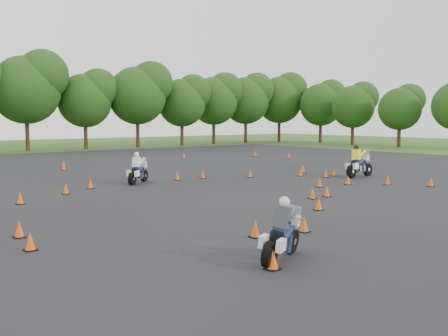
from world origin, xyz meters
TOP-DOWN VIEW (x-y plane):
  - ground at (0.00, 0.00)m, footprint 140.00×140.00m
  - asphalt_pad at (0.00, 6.00)m, footprint 62.00×62.00m
  - treeline at (1.04, 35.43)m, footprint 87.07×32.47m
  - traffic_cones at (-0.36, 5.76)m, footprint 36.66×33.04m
  - rider_grey at (-5.05, -4.56)m, footprint 2.06×1.36m
  - rider_yellow at (10.42, 4.72)m, footprint 2.45×0.94m
  - rider_white at (-0.87, 10.03)m, footprint 2.05×1.78m

SIDE VIEW (x-z plane):
  - ground at x=0.00m, z-range 0.00..0.00m
  - asphalt_pad at x=0.00m, z-range 0.01..0.01m
  - traffic_cones at x=-0.36m, z-range 0.01..0.46m
  - rider_grey at x=-5.05m, z-range 0.00..1.54m
  - rider_white at x=-0.87m, z-range 0.00..1.62m
  - rider_yellow at x=10.42m, z-range 0.00..1.85m
  - treeline at x=1.04m, z-range -0.70..10.22m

